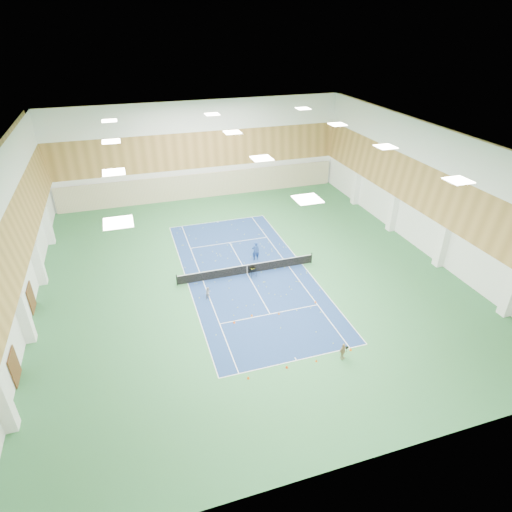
{
  "coord_description": "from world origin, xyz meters",
  "views": [
    {
      "loc": [
        -9.33,
        -32.02,
        20.74
      ],
      "look_at": [
        0.7,
        -0.49,
        2.0
      ],
      "focal_mm": 30.0,
      "sensor_mm": 36.0,
      "label": 1
    }
  ],
  "objects_px": {
    "child_court": "(208,293)",
    "child_apron": "(343,351)",
    "tennis_net": "(247,268)",
    "coach": "(256,251)",
    "ball_cart": "(253,272)"
  },
  "relations": [
    {
      "from": "child_apron",
      "to": "ball_cart",
      "type": "bearing_deg",
      "value": 80.0
    },
    {
      "from": "ball_cart",
      "to": "tennis_net",
      "type": "bearing_deg",
      "value": 107.08
    },
    {
      "from": "child_apron",
      "to": "ball_cart",
      "type": "xyz_separation_m",
      "value": [
        -2.75,
        12.0,
        -0.17
      ]
    },
    {
      "from": "coach",
      "to": "child_apron",
      "type": "bearing_deg",
      "value": 99.76
    },
    {
      "from": "ball_cart",
      "to": "child_apron",
      "type": "bearing_deg",
      "value": -88.26
    },
    {
      "from": "child_apron",
      "to": "coach",
      "type": "bearing_deg",
      "value": 73.12
    },
    {
      "from": "coach",
      "to": "child_court",
      "type": "height_order",
      "value": "coach"
    },
    {
      "from": "tennis_net",
      "to": "coach",
      "type": "height_order",
      "value": "coach"
    },
    {
      "from": "tennis_net",
      "to": "child_apron",
      "type": "height_order",
      "value": "child_apron"
    },
    {
      "from": "child_court",
      "to": "child_apron",
      "type": "xyz_separation_m",
      "value": [
        7.27,
        -9.89,
        0.11
      ]
    },
    {
      "from": "coach",
      "to": "child_apron",
      "type": "xyz_separation_m",
      "value": [
        1.56,
        -14.86,
        -0.33
      ]
    },
    {
      "from": "tennis_net",
      "to": "child_apron",
      "type": "relative_size",
      "value": 9.93
    },
    {
      "from": "child_apron",
      "to": "child_court",
      "type": "bearing_deg",
      "value": 103.44
    },
    {
      "from": "child_court",
      "to": "child_apron",
      "type": "bearing_deg",
      "value": -92.59
    },
    {
      "from": "tennis_net",
      "to": "ball_cart",
      "type": "height_order",
      "value": "tennis_net"
    }
  ]
}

